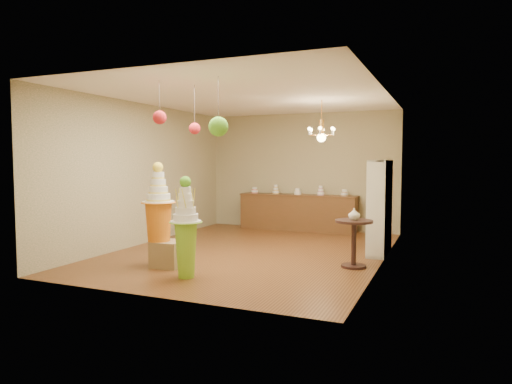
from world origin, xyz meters
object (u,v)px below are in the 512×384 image
at_px(round_table, 354,237).
at_px(pedestal_orange, 159,225).
at_px(sideboard, 298,212).
at_px(pedestal_green, 186,236).

bearing_deg(round_table, pedestal_orange, -157.97).
xyz_separation_m(pedestal_orange, round_table, (3.04, 1.23, -0.19)).
height_order(pedestal_orange, sideboard, pedestal_orange).
height_order(sideboard, round_table, sideboard).
xyz_separation_m(pedestal_green, sideboard, (0.14, 5.19, -0.16)).
bearing_deg(pedestal_green, sideboard, 88.47).
xyz_separation_m(pedestal_green, pedestal_orange, (-0.80, 0.44, 0.06)).
relative_size(pedestal_orange, sideboard, 0.58).
relative_size(pedestal_green, sideboard, 0.51).
bearing_deg(pedestal_orange, round_table, 22.03).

